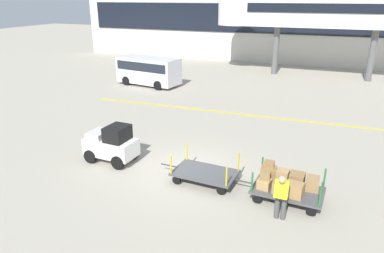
# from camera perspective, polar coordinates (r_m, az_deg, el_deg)

# --- Properties ---
(ground_plane) EXTENTS (120.00, 120.00, 0.00)m
(ground_plane) POSITION_cam_1_polar(r_m,az_deg,el_deg) (14.08, -1.18, -7.21)
(ground_plane) COLOR #A8A08E
(apron_lead_line) EXTENTS (17.89, 0.70, 0.01)m
(apron_lead_line) POSITION_cam_1_polar(r_m,az_deg,el_deg) (21.01, 6.55, 2.11)
(apron_lead_line) COLOR yellow
(apron_lead_line) RESTS_ON ground_plane
(terminal_building) EXTENTS (44.98, 2.51, 7.88)m
(terminal_building) POSITION_cam_1_polar(r_m,az_deg,el_deg) (37.88, 14.91, 15.72)
(terminal_building) COLOR beige
(terminal_building) RESTS_ON ground_plane
(jet_bridge) EXTENTS (15.72, 3.00, 6.65)m
(jet_bridge) POSITION_cam_1_polar(r_m,az_deg,el_deg) (31.63, 17.55, 17.15)
(jet_bridge) COLOR silver
(jet_bridge) RESTS_ON ground_plane
(baggage_tug) EXTENTS (2.16, 1.33, 1.58)m
(baggage_tug) POSITION_cam_1_polar(r_m,az_deg,el_deg) (15.02, -12.69, -2.75)
(baggage_tug) COLOR white
(baggage_tug) RESTS_ON ground_plane
(baggage_cart_lead) EXTENTS (3.04, 1.53, 1.10)m
(baggage_cart_lead) POSITION_cam_1_polar(r_m,az_deg,el_deg) (13.24, 2.05, -7.43)
(baggage_cart_lead) COLOR #4C4C4F
(baggage_cart_lead) RESTS_ON ground_plane
(baggage_cart_middle) EXTENTS (3.04, 1.53, 1.15)m
(baggage_cart_middle) POSITION_cam_1_polar(r_m,az_deg,el_deg) (12.49, 14.73, -8.84)
(baggage_cart_middle) COLOR #4C4C4F
(baggage_cart_middle) RESTS_ON ground_plane
(baggage_handler) EXTENTS (0.40, 0.44, 1.56)m
(baggage_handler) POSITION_cam_1_polar(r_m,az_deg,el_deg) (11.22, 14.05, -10.52)
(baggage_handler) COLOR #4C4C4C
(baggage_handler) RESTS_ON ground_plane
(shuttle_van) EXTENTS (5.03, 2.61, 2.10)m
(shuttle_van) POSITION_cam_1_polar(r_m,az_deg,el_deg) (27.55, -6.96, 9.08)
(shuttle_van) COLOR silver
(shuttle_van) RESTS_ON ground_plane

